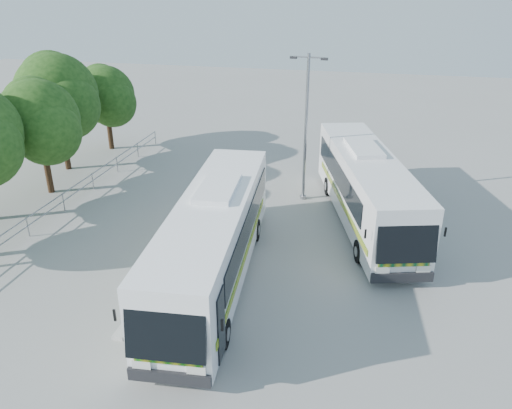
% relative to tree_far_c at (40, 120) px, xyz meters
% --- Properties ---
extents(ground, '(100.00, 100.00, 0.00)m').
position_rel_tree_far_c_xyz_m(ground, '(12.12, -5.10, -4.26)').
color(ground, gray).
rests_on(ground, ground).
extents(kerb_divider, '(0.40, 16.00, 0.15)m').
position_rel_tree_far_c_xyz_m(kerb_divider, '(9.82, -3.10, -4.18)').
color(kerb_divider, '#B2B2AD').
rests_on(kerb_divider, ground).
extents(railing, '(0.06, 22.00, 1.00)m').
position_rel_tree_far_c_xyz_m(railing, '(2.12, -1.10, -3.52)').
color(railing, gray).
rests_on(railing, ground).
extents(tree_far_c, '(4.97, 4.69, 6.49)m').
position_rel_tree_far_c_xyz_m(tree_far_c, '(0.00, 0.00, 0.00)').
color(tree_far_c, '#382314').
rests_on(tree_far_c, ground).
extents(tree_far_d, '(5.62, 5.30, 7.33)m').
position_rel_tree_far_c_xyz_m(tree_far_d, '(-1.19, 3.70, 0.56)').
color(tree_far_d, '#382314').
rests_on(tree_far_d, ground).
extents(tree_far_e, '(4.54, 4.28, 5.92)m').
position_rel_tree_far_c_xyz_m(tree_far_e, '(-0.51, 8.20, -0.37)').
color(tree_far_e, '#382314').
rests_on(tree_far_e, ground).
extents(coach_main, '(3.67, 12.89, 3.53)m').
position_rel_tree_far_c_xyz_m(coach_main, '(11.94, -6.63, -2.32)').
color(coach_main, white).
rests_on(coach_main, ground).
extents(coach_adjacent, '(5.83, 12.71, 3.47)m').
position_rel_tree_far_c_xyz_m(coach_adjacent, '(17.68, 0.23, -2.35)').
color(coach_adjacent, silver).
rests_on(coach_adjacent, ground).
extents(lamppost, '(1.94, 0.38, 7.92)m').
position_rel_tree_far_c_xyz_m(lamppost, '(14.29, 2.36, 0.11)').
color(lamppost, gray).
rests_on(lamppost, ground).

